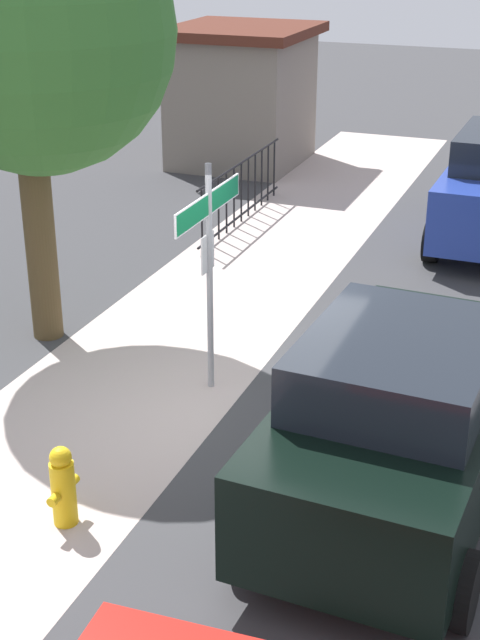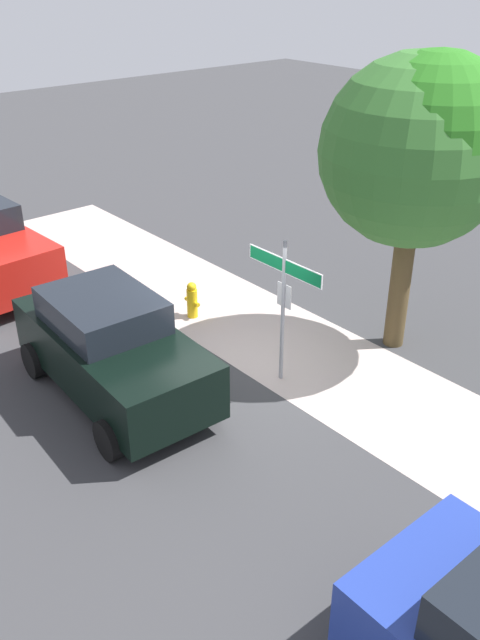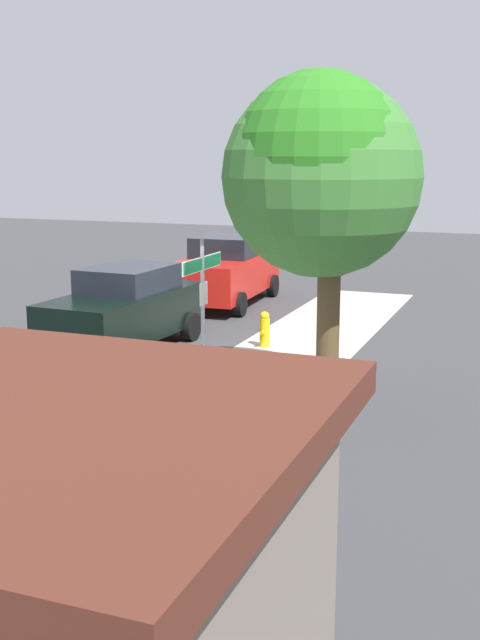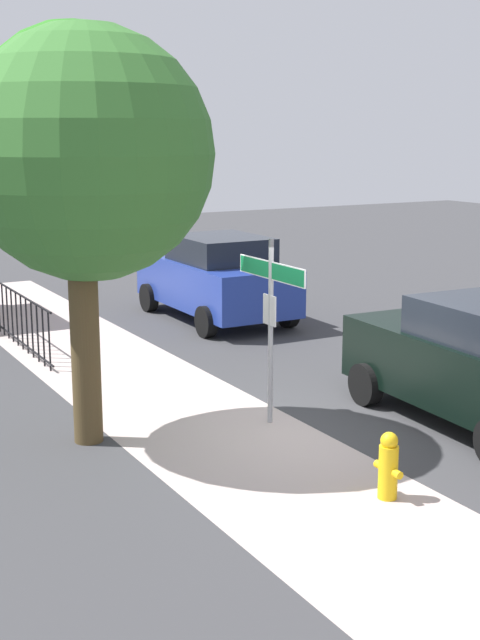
# 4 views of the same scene
# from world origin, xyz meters

# --- Properties ---
(ground_plane) EXTENTS (60.00, 60.00, 0.00)m
(ground_plane) POSITION_xyz_m (0.00, 0.00, 0.00)
(ground_plane) COLOR #38383A
(sidewalk_strip) EXTENTS (24.00, 2.60, 0.00)m
(sidewalk_strip) POSITION_xyz_m (2.00, 1.30, 0.00)
(sidewalk_strip) COLOR #B4A39C
(sidewalk_strip) RESTS_ON ground_plane
(street_sign) EXTENTS (1.69, 0.07, 2.61)m
(street_sign) POSITION_xyz_m (0.57, 0.40, 1.79)
(street_sign) COLOR #9EA0A5
(street_sign) RESTS_ON ground_plane
(shade_tree) EXTENTS (3.22, 3.22, 5.41)m
(shade_tree) POSITION_xyz_m (1.31, 2.80, 3.82)
(shade_tree) COLOR #4F3F24
(shade_tree) RESTS_ON ground_plane
(car_black) EXTENTS (4.21, 2.13, 1.79)m
(car_black) POSITION_xyz_m (-0.93, -2.08, 0.90)
(car_black) COLOR black
(car_black) RESTS_ON ground_plane
(iron_fence) EXTENTS (3.78, 0.04, 1.07)m
(iron_fence) POSITION_xyz_m (6.43, 2.30, 0.56)
(iron_fence) COLOR black
(iron_fence) RESTS_ON ground_plane
(utility_shed) EXTENTS (3.06, 2.84, 2.84)m
(utility_shed) POSITION_xyz_m (10.32, 3.80, 1.45)
(utility_shed) COLOR slate
(utility_shed) RESTS_ON ground_plane
(fire_hydrant) EXTENTS (0.42, 0.22, 0.78)m
(fire_hydrant) POSITION_xyz_m (-2.30, 0.60, 0.38)
(fire_hydrant) COLOR yellow
(fire_hydrant) RESTS_ON ground_plane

